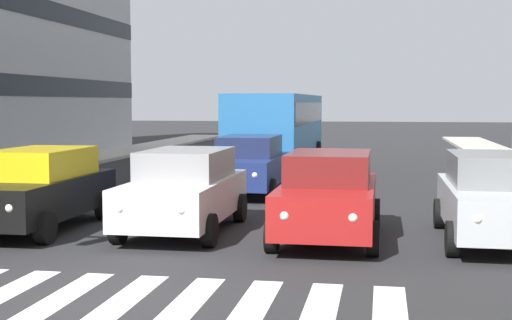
% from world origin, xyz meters
% --- Properties ---
extents(ground_plane, '(180.00, 180.00, 0.00)m').
position_xyz_m(ground_plane, '(0.00, 0.00, 0.00)').
color(ground_plane, '#262628').
extents(crosswalk_markings, '(8.55, 2.80, 0.01)m').
position_xyz_m(crosswalk_markings, '(-0.00, 0.00, 0.00)').
color(crosswalk_markings, silver).
rests_on(crosswalk_markings, ground_plane).
extents(car_0, '(2.02, 4.44, 1.72)m').
position_xyz_m(car_0, '(-6.06, -5.17, 0.89)').
color(car_0, '#B2B7BC').
rests_on(car_0, ground_plane).
extents(car_1, '(2.02, 4.44, 1.72)m').
position_xyz_m(car_1, '(-2.88, -4.95, 0.89)').
color(car_1, maroon).
rests_on(car_1, ground_plane).
extents(car_2, '(2.02, 4.44, 1.72)m').
position_xyz_m(car_2, '(0.15, -5.22, 0.89)').
color(car_2, silver).
rests_on(car_2, ground_plane).
extents(car_3, '(2.02, 4.44, 1.72)m').
position_xyz_m(car_3, '(3.30, -4.92, 0.89)').
color(car_3, black).
rests_on(car_3, ground_plane).
extents(car_row2_0, '(2.02, 4.44, 1.72)m').
position_xyz_m(car_row2_0, '(-0.05, -11.43, 0.89)').
color(car_row2_0, navy).
rests_on(car_row2_0, ground_plane).
extents(bus_behind_traffic, '(2.78, 10.50, 3.00)m').
position_xyz_m(bus_behind_traffic, '(0.15, -18.91, 1.86)').
color(bus_behind_traffic, '#286BAD').
rests_on(bus_behind_traffic, ground_plane).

